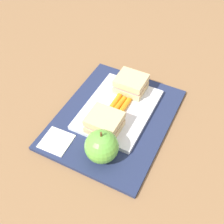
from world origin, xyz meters
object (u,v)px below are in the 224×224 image
sandwich_half_right (104,122)px  paper_napkin (56,141)px  carrot_sticks_bundle (118,106)px  sandwich_half_left (131,84)px  food_tray (118,109)px  apple (102,146)px

sandwich_half_right → paper_napkin: size_ratio=1.14×
carrot_sticks_bundle → paper_napkin: size_ratio=1.10×
sandwich_half_left → sandwich_half_right: 0.16m
food_tray → sandwich_half_left: sandwich_half_left is taller
carrot_sticks_bundle → apple: apple is taller
sandwich_half_right → sandwich_half_left: bearing=180.0°
sandwich_half_right → carrot_sticks_bundle: bearing=179.9°
carrot_sticks_bundle → apple: bearing=11.3°
apple → paper_napkin: 0.13m
food_tray → carrot_sticks_bundle: size_ratio=2.98×
food_tray → carrot_sticks_bundle: (0.00, 0.00, 0.01)m
carrot_sticks_bundle → paper_napkin: 0.18m
carrot_sticks_bundle → apple: size_ratio=0.86×
carrot_sticks_bundle → apple: (0.15, 0.03, 0.02)m
carrot_sticks_bundle → apple: 0.15m
food_tray → sandwich_half_right: bearing=0.0°
food_tray → sandwich_half_right: 0.08m
food_tray → apple: (0.15, 0.03, 0.03)m
sandwich_half_left → carrot_sticks_bundle: (0.08, 0.00, -0.01)m
sandwich_half_left → apple: apple is taller
sandwich_half_right → apple: apple is taller
food_tray → carrot_sticks_bundle: 0.01m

